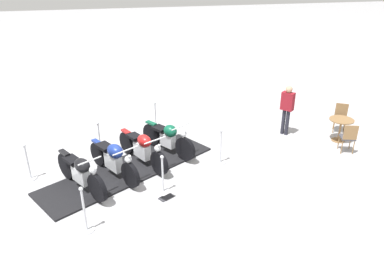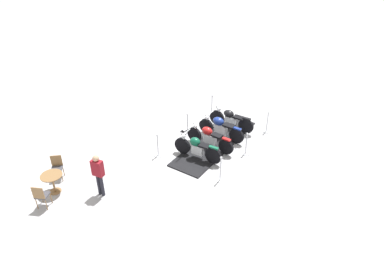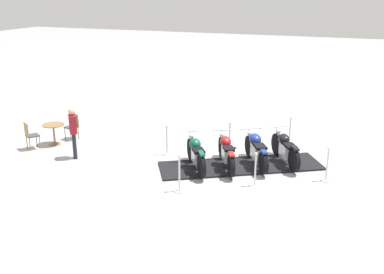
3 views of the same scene
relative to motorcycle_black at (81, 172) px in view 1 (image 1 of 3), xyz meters
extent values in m
plane|color=#B2B2B7|center=(-1.21, -0.75, -0.54)|extent=(80.00, 80.00, 0.00)
cube|color=black|center=(-1.21, -0.75, -0.52)|extent=(5.10, 3.83, 0.05)
cylinder|color=black|center=(-0.37, 0.61, -0.13)|extent=(0.47, 0.67, 0.71)
cylinder|color=black|center=(0.40, -0.67, -0.13)|extent=(0.47, 0.67, 0.71)
cube|color=silver|center=(0.02, -0.03, -0.10)|extent=(0.47, 0.59, 0.39)
ellipsoid|color=black|center=(-0.06, 0.10, 0.24)|extent=(0.55, 0.60, 0.34)
cube|color=black|center=(0.21, -0.35, 0.19)|extent=(0.51, 0.58, 0.08)
cube|color=black|center=(0.40, -0.67, 0.25)|extent=(0.32, 0.41, 0.06)
cylinder|color=silver|center=(-0.32, 0.53, 0.17)|extent=(0.24, 0.33, 0.60)
cylinder|color=silver|center=(-0.27, 0.45, 0.53)|extent=(0.54, 0.34, 0.04)
sphere|color=silver|center=(-0.32, 0.54, 0.33)|extent=(0.18, 0.18, 0.18)
cylinder|color=black|center=(-1.19, 0.17, -0.15)|extent=(0.44, 0.65, 0.68)
cylinder|color=black|center=(-0.42, -1.19, -0.15)|extent=(0.44, 0.65, 0.68)
cube|color=silver|center=(-0.80, -0.51, -0.08)|extent=(0.47, 0.61, 0.44)
ellipsoid|color=navy|center=(-0.88, -0.38, 0.29)|extent=(0.57, 0.63, 0.36)
cube|color=black|center=(-0.62, -0.84, 0.23)|extent=(0.52, 0.59, 0.08)
cube|color=navy|center=(-0.42, -1.19, 0.22)|extent=(0.30, 0.39, 0.06)
cylinder|color=silver|center=(-1.15, 0.11, 0.14)|extent=(0.20, 0.27, 0.58)
cylinder|color=silver|center=(-1.12, 0.05, 0.49)|extent=(0.64, 0.39, 0.04)
sphere|color=silver|center=(-1.17, 0.13, 0.29)|extent=(0.18, 0.18, 0.18)
cylinder|color=black|center=(-1.99, -0.27, -0.15)|extent=(0.41, 0.65, 0.67)
cylinder|color=black|center=(-1.25, -1.71, -0.15)|extent=(0.41, 0.65, 0.67)
cube|color=silver|center=(-1.62, -0.99, -0.09)|extent=(0.45, 0.61, 0.43)
ellipsoid|color=#AD1919|center=(-1.69, -0.86, 0.27)|extent=(0.52, 0.58, 0.33)
cube|color=black|center=(-1.46, -1.30, 0.22)|extent=(0.46, 0.52, 0.08)
cube|color=#AD1919|center=(-1.25, -1.71, 0.21)|extent=(0.29, 0.39, 0.06)
cylinder|color=silver|center=(-1.96, -0.33, 0.13)|extent=(0.19, 0.28, 0.57)
cylinder|color=silver|center=(-1.93, -0.39, 0.47)|extent=(0.62, 0.34, 0.04)
sphere|color=silver|center=(-1.97, -0.30, 0.27)|extent=(0.18, 0.18, 0.18)
cylinder|color=black|center=(-2.84, -0.87, -0.14)|extent=(0.48, 0.65, 0.71)
cylinder|color=black|center=(-2.05, -2.07, -0.14)|extent=(0.48, 0.65, 0.71)
cube|color=silver|center=(-2.44, -1.47, -0.10)|extent=(0.43, 0.51, 0.39)
ellipsoid|color=#0F5138|center=(-2.51, -1.37, 0.25)|extent=(0.54, 0.56, 0.35)
cube|color=black|center=(-2.26, -1.74, 0.20)|extent=(0.51, 0.55, 0.08)
cube|color=#0F5138|center=(-2.05, -2.07, 0.25)|extent=(0.32, 0.40, 0.06)
cylinder|color=silver|center=(-2.80, -0.94, 0.16)|extent=(0.22, 0.28, 0.60)
cylinder|color=silver|center=(-2.75, -1.00, 0.52)|extent=(0.62, 0.43, 0.04)
sphere|color=silver|center=(-2.81, -0.92, 0.32)|extent=(0.18, 0.18, 0.18)
cylinder|color=silver|center=(-2.32, -3.10, -0.53)|extent=(0.32, 0.32, 0.03)
cylinder|color=silver|center=(-2.32, -3.10, -0.02)|extent=(0.05, 0.05, 0.99)
sphere|color=silver|center=(-2.32, -3.10, 0.51)|extent=(0.09, 0.09, 0.09)
cylinder|color=silver|center=(-1.96, 0.52, -0.53)|extent=(0.31, 0.31, 0.03)
cylinder|color=silver|center=(-1.96, 0.52, -0.05)|extent=(0.05, 0.05, 0.93)
sphere|color=silver|center=(-1.96, 0.52, 0.45)|extent=(0.09, 0.09, 0.09)
cylinder|color=silver|center=(-3.81, -0.57, -0.53)|extent=(0.34, 0.34, 0.03)
cylinder|color=silver|center=(-3.81, -0.57, -0.05)|extent=(0.05, 0.05, 0.94)
sphere|color=silver|center=(-3.81, -0.57, 0.46)|extent=(0.09, 0.09, 0.09)
cylinder|color=silver|center=(-0.11, 1.61, -0.53)|extent=(0.33, 0.33, 0.03)
cylinder|color=silver|center=(-0.11, 1.61, -0.01)|extent=(0.05, 0.05, 1.00)
sphere|color=silver|center=(-0.11, 1.61, 0.52)|extent=(0.09, 0.09, 0.09)
cylinder|color=silver|center=(-0.47, -2.02, -0.53)|extent=(0.36, 0.36, 0.03)
cylinder|color=silver|center=(-0.47, -2.02, -0.06)|extent=(0.05, 0.05, 0.90)
sphere|color=silver|center=(-0.47, -2.02, 0.42)|extent=(0.09, 0.09, 0.09)
cylinder|color=silver|center=(1.38, -0.93, -0.53)|extent=(0.32, 0.32, 0.03)
cylinder|color=silver|center=(1.38, -0.93, -0.05)|extent=(0.05, 0.05, 0.92)
sphere|color=silver|center=(1.38, -0.93, 0.44)|extent=(0.09, 0.09, 0.09)
cube|color=#333338|center=(-1.98, 0.80, -0.53)|extent=(0.42, 0.36, 0.02)
cube|color=white|center=(-1.98, 0.80, -0.40)|extent=(0.41, 0.38, 0.12)
cylinder|color=olive|center=(-7.97, -1.06, -0.53)|extent=(0.42, 0.42, 0.02)
cylinder|color=olive|center=(-7.97, -1.06, -0.17)|extent=(0.07, 0.07, 0.69)
cylinder|color=olive|center=(-7.97, -1.06, 0.19)|extent=(0.76, 0.76, 0.03)
cylinder|color=olive|center=(-8.43, -1.45, -0.31)|extent=(0.03, 0.03, 0.46)
cylinder|color=olive|center=(-8.14, -1.63, -0.31)|extent=(0.03, 0.03, 0.46)
cylinder|color=olive|center=(-8.61, -1.73, -0.31)|extent=(0.03, 0.03, 0.46)
cylinder|color=olive|center=(-8.33, -1.92, -0.31)|extent=(0.03, 0.03, 0.46)
cube|color=#3F3F47|center=(-8.38, -1.68, -0.07)|extent=(0.55, 0.55, 0.04)
cube|color=olive|center=(-8.48, -1.84, 0.18)|extent=(0.35, 0.25, 0.45)
cylinder|color=olive|center=(-7.62, -0.56, -0.32)|extent=(0.03, 0.03, 0.45)
cylinder|color=olive|center=(-7.95, -0.45, -0.32)|extent=(0.03, 0.03, 0.45)
cylinder|color=olive|center=(-7.52, -0.23, -0.32)|extent=(0.03, 0.03, 0.45)
cylinder|color=olive|center=(-7.84, -0.13, -0.32)|extent=(0.03, 0.03, 0.45)
cube|color=#3F3F47|center=(-7.73, -0.34, -0.07)|extent=(0.50, 0.50, 0.04)
cube|color=olive|center=(-7.67, -0.17, 0.17)|extent=(0.39, 0.15, 0.45)
cylinder|color=#23232D|center=(-6.54, -1.89, -0.11)|extent=(0.12, 0.12, 0.87)
cylinder|color=#23232D|center=(-6.45, -2.00, -0.11)|extent=(0.12, 0.12, 0.87)
cube|color=maroon|center=(-6.49, -1.94, 0.62)|extent=(0.42, 0.45, 0.59)
sphere|color=tan|center=(-6.49, -1.94, 1.03)|extent=(0.22, 0.22, 0.22)
camera|label=1|loc=(-0.82, 8.31, 4.72)|focal=34.58mm
camera|label=2|loc=(-7.81, -11.98, 7.81)|focal=32.98mm
camera|label=3|loc=(2.08, -13.71, 4.84)|focal=42.79mm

